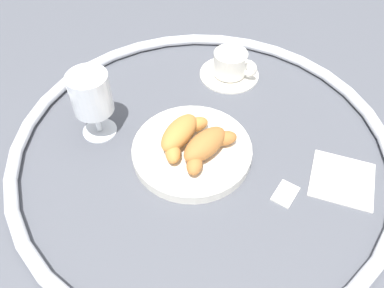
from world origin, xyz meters
name	(u,v)px	position (x,y,z in m)	size (l,w,h in m)	color
ground_plane	(203,148)	(0.00, 0.00, 0.00)	(2.20, 2.20, 0.00)	#4C4F56
table_chrome_rim	(203,144)	(0.00, 0.00, 0.01)	(0.73, 0.73, 0.02)	silver
pastry_plate	(192,150)	(0.02, -0.01, 0.01)	(0.23, 0.23, 0.02)	silver
croissant_large	(181,134)	(0.02, -0.03, 0.04)	(0.14, 0.06, 0.04)	#BC7A38
croissant_small	(206,146)	(0.03, 0.02, 0.04)	(0.13, 0.08, 0.04)	#AD6B33
coffee_cup_near	(230,66)	(-0.23, -0.06, 0.03)	(0.14, 0.14, 0.06)	silver
juice_glass_left	(91,96)	(0.07, -0.20, 0.09)	(0.08, 0.08, 0.14)	white
sugar_packet	(286,193)	(0.02, 0.18, 0.00)	(0.05, 0.03, 0.01)	white
folded_napkin	(342,179)	(-0.06, 0.25, 0.00)	(0.11, 0.11, 0.01)	silver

